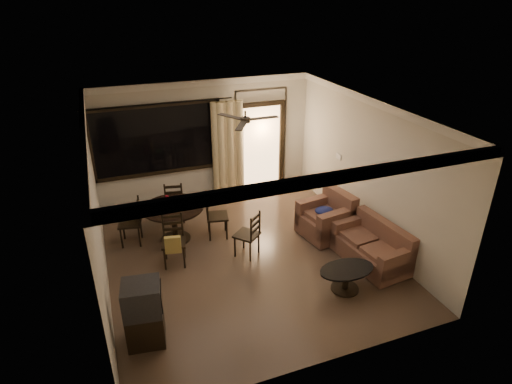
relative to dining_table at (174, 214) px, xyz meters
name	(u,v)px	position (x,y,z in m)	size (l,w,h in m)	color
ground	(247,256)	(1.13, -1.08, -0.58)	(5.50, 5.50, 0.00)	#7F6651
room_shell	(244,133)	(1.73, 0.69, 1.25)	(5.50, 6.70, 5.50)	beige
dining_table	(174,214)	(0.00, 0.00, 0.00)	(1.18, 1.18, 0.96)	black
dining_chair_west	(132,230)	(-0.82, 0.17, -0.30)	(0.50, 0.50, 0.95)	black
dining_chair_east	(217,224)	(0.82, -0.17, -0.30)	(0.50, 0.50, 0.95)	black
dining_chair_south	(174,250)	(-0.17, -0.84, -0.28)	(0.50, 0.54, 0.95)	black
dining_chair_north	(175,209)	(0.16, 0.77, -0.30)	(0.50, 0.50, 0.95)	black
tv_cabinet	(144,313)	(-0.91, -2.58, -0.08)	(0.59, 0.54, 0.99)	black
sofa	(373,248)	(3.24, -2.06, -0.28)	(0.91, 1.51, 0.76)	#482C21
armchair	(328,218)	(2.93, -0.91, -0.21)	(1.02, 1.02, 0.90)	#482C21
coffee_table	(346,276)	(2.35, -2.58, -0.30)	(0.95, 0.57, 0.42)	black
side_chair	(247,242)	(1.16, -1.03, -0.31)	(0.57, 0.57, 0.92)	black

